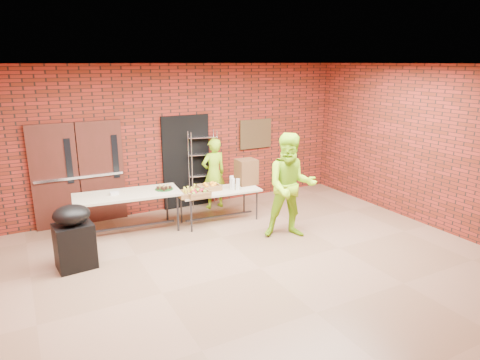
% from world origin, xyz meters
% --- Properties ---
extents(room, '(8.08, 7.08, 3.28)m').
position_xyz_m(room, '(0.00, 0.00, 1.60)').
color(room, brown).
rests_on(room, ground).
extents(double_doors, '(1.78, 0.12, 2.10)m').
position_xyz_m(double_doors, '(-2.20, 3.44, 1.05)').
color(double_doors, '#3F1712').
rests_on(double_doors, room).
extents(dark_doorway, '(1.10, 0.06, 2.10)m').
position_xyz_m(dark_doorway, '(0.10, 3.46, 1.05)').
color(dark_doorway, black).
rests_on(dark_doorway, room).
extents(bronze_plaque, '(0.85, 0.04, 0.70)m').
position_xyz_m(bronze_plaque, '(1.90, 3.45, 1.55)').
color(bronze_plaque, '#41331A').
rests_on(bronze_plaque, room).
extents(wire_rack, '(0.68, 0.37, 1.75)m').
position_xyz_m(wire_rack, '(0.45, 3.32, 0.88)').
color(wire_rack, silver).
rests_on(wire_rack, room).
extents(table_left, '(2.05, 1.01, 0.81)m').
position_xyz_m(table_left, '(-1.49, 2.46, 0.75)').
color(table_left, '#C0B593').
rests_on(table_left, room).
extents(table_right, '(1.71, 0.81, 0.68)m').
position_xyz_m(table_right, '(0.33, 2.23, 0.63)').
color(table_right, '#C0B593').
rests_on(table_right, room).
extents(basket_bananas, '(0.43, 0.33, 0.13)m').
position_xyz_m(basket_bananas, '(-0.38, 2.13, 0.74)').
color(basket_bananas, '#91613A').
rests_on(basket_bananas, table_right).
extents(basket_oranges, '(0.44, 0.34, 0.14)m').
position_xyz_m(basket_oranges, '(0.15, 2.34, 0.74)').
color(basket_oranges, '#91613A').
rests_on(basket_oranges, table_right).
extents(basket_apples, '(0.44, 0.34, 0.14)m').
position_xyz_m(basket_apples, '(-0.22, 2.05, 0.74)').
color(basket_apples, '#91613A').
rests_on(basket_apples, table_right).
extents(muffin_tray, '(0.36, 0.36, 0.09)m').
position_xyz_m(muffin_tray, '(-0.79, 2.39, 0.85)').
color(muffin_tray, '#124417').
rests_on(muffin_tray, table_left).
extents(napkin_box, '(0.16, 0.11, 0.05)m').
position_xyz_m(napkin_box, '(-1.72, 2.50, 0.84)').
color(napkin_box, silver).
rests_on(napkin_box, table_left).
extents(coffee_dispenser, '(0.41, 0.37, 0.54)m').
position_xyz_m(coffee_dispenser, '(1.04, 2.37, 0.95)').
color(coffee_dispenser, '#55321D').
rests_on(coffee_dispenser, table_right).
extents(cup_stack_front, '(0.08, 0.08, 0.23)m').
position_xyz_m(cup_stack_front, '(0.60, 2.13, 0.80)').
color(cup_stack_front, silver).
rests_on(cup_stack_front, table_right).
extents(cup_stack_mid, '(0.08, 0.08, 0.24)m').
position_xyz_m(cup_stack_mid, '(0.67, 2.05, 0.80)').
color(cup_stack_mid, silver).
rests_on(cup_stack_mid, table_right).
extents(cup_stack_back, '(0.09, 0.09, 0.26)m').
position_xyz_m(cup_stack_back, '(0.62, 2.23, 0.81)').
color(cup_stack_back, silver).
rests_on(cup_stack_back, table_right).
extents(covered_grill, '(0.62, 0.54, 1.06)m').
position_xyz_m(covered_grill, '(-2.61, 1.45, 0.53)').
color(covered_grill, black).
rests_on(covered_grill, room).
extents(volunteer_woman, '(0.61, 0.42, 1.60)m').
position_xyz_m(volunteer_woman, '(0.61, 3.10, 0.80)').
color(volunteer_woman, '#8CCD16').
rests_on(volunteer_woman, room).
extents(volunteer_man, '(1.19, 1.09, 1.99)m').
position_xyz_m(volunteer_man, '(1.18, 0.90, 0.99)').
color(volunteer_man, '#8CCD16').
rests_on(volunteer_man, room).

